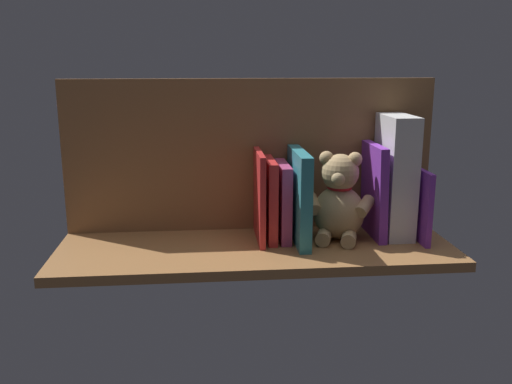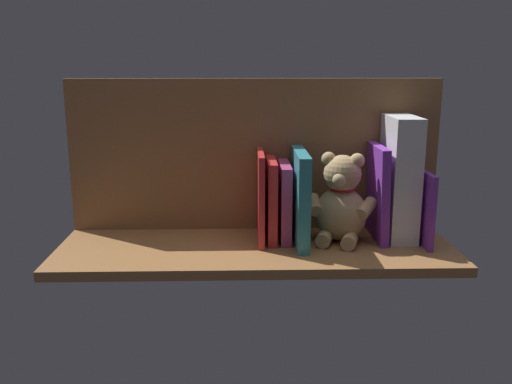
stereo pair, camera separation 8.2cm
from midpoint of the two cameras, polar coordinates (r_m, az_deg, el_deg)
name	(u,v)px [view 2 (the right image)]	position (r cm, az deg, el deg)	size (l,w,h in cm)	color
ground_plane	(256,249)	(128.15, 1.84, -5.96)	(90.43, 31.34, 2.20)	#9E6B3D
shelf_back_panel	(255,155)	(136.15, 1.57, 3.79)	(90.43, 1.50, 37.23)	#8E6039
book_0	(420,205)	(135.91, 18.23, -1.29)	(1.24, 18.54, 16.96)	purple
dictionary_thick_white	(400,178)	(134.68, 16.30, 1.36)	(6.43, 14.82, 29.02)	silver
book_1	(378,193)	(133.77, 14.17, -0.07)	(1.99, 15.41, 22.28)	purple
teddy_bear	(341,202)	(130.52, 10.56, -1.09)	(16.15, 15.84, 20.95)	tan
book_2	(300,197)	(127.97, 6.40, -0.55)	(2.72, 19.86, 21.39)	teal
book_3	(284,201)	(130.53, 4.75, -0.98)	(2.40, 14.52, 18.06)	#B23F72
book_4	(271,200)	(130.01, 3.40, -0.79)	(2.13, 14.72, 19.06)	red
book_5	(261,196)	(128.82, 2.30, -0.47)	(1.32, 16.27, 21.01)	red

